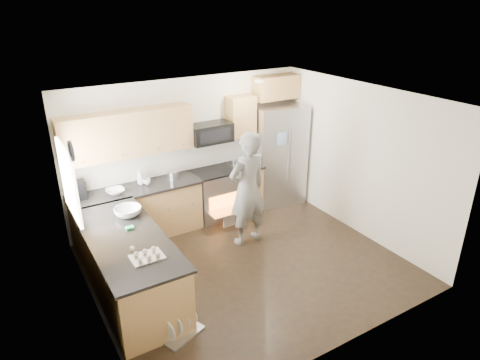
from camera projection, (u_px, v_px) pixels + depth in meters
ground at (247, 265)px, 6.67m from camera, size 4.50×4.50×0.00m
room_shell at (245, 165)px, 6.00m from camera, size 4.54×4.04×2.62m
back_cabinet_run at (165, 178)px, 7.38m from camera, size 4.45×0.64×2.50m
peninsula at (129, 265)px, 5.85m from camera, size 0.96×2.36×1.05m
stove_range at (215, 183)px, 7.90m from camera, size 0.76×0.97×1.79m
refrigerator at (277, 154)px, 8.46m from camera, size 1.08×0.90×1.97m
person at (247, 189)px, 6.95m from camera, size 0.76×0.55×1.94m
dish_rack at (178, 327)px, 5.29m from camera, size 0.64×0.58×0.33m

